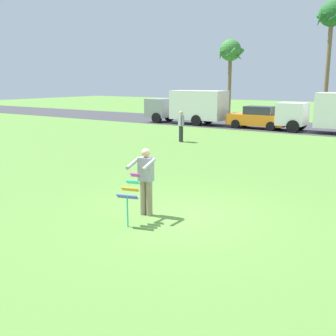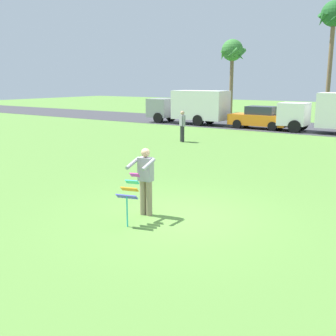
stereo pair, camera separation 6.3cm
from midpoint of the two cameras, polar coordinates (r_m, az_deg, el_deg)
name	(u,v)px [view 1 (the left image)]	position (r m, az deg, el deg)	size (l,w,h in m)	color
ground_plane	(179,216)	(10.35, 1.35, -6.79)	(120.00, 120.00, 0.00)	#568438
person_kite_flyer	(146,179)	(10.18, -3.36, -1.56)	(0.60, 0.70, 1.73)	gray
kite_held	(130,191)	(9.56, -5.58, -3.30)	(0.53, 0.71, 1.21)	#D83399
parked_truck_grey_van	(190,106)	(32.15, 3.01, 8.72)	(6.70, 2.12, 2.62)	gray
parked_car_orange	(258,118)	(29.69, 12.53, 6.93)	(4.21, 1.86, 1.60)	orange
palm_tree_left_near	(230,53)	(41.83, 8.76, 15.74)	(2.58, 2.71, 7.36)	brown
palm_tree_right_near	(331,20)	(38.21, 22.03, 18.83)	(2.58, 2.71, 9.85)	brown
person_walker_near	(181,125)	(22.67, 1.77, 6.05)	(0.49, 0.38, 1.73)	#26262B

